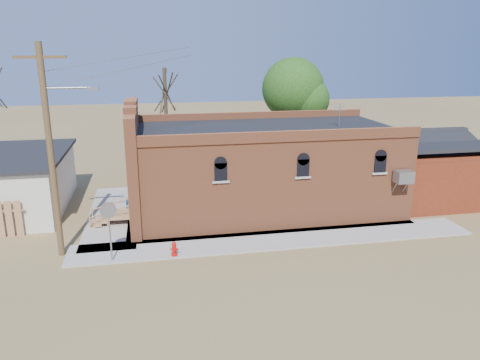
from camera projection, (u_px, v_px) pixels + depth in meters
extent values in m
plane|color=brown|center=(250.00, 251.00, 20.88)|extent=(120.00, 120.00, 0.00)
cube|color=#9E9991|center=(277.00, 240.00, 22.00)|extent=(19.00, 2.20, 0.08)
cube|color=#9E9991|center=(114.00, 214.00, 25.38)|extent=(2.60, 10.00, 0.08)
cube|color=#AB5A34|center=(265.00, 170.00, 25.83)|extent=(14.00, 7.00, 4.50)
cube|color=black|center=(265.00, 129.00, 25.21)|extent=(13.80, 6.80, 0.12)
cube|color=#AB5A34|center=(135.00, 164.00, 24.37)|extent=(0.50, 7.40, 5.80)
cube|color=navy|center=(127.00, 148.00, 22.88)|extent=(0.08, 1.10, 1.56)
cube|color=gray|center=(404.00, 177.00, 23.13)|extent=(0.85, 0.65, 0.60)
cube|color=#622310|center=(420.00, 173.00, 27.76)|extent=(5.00, 6.00, 3.20)
cylinder|color=#4A361D|center=(51.00, 155.00, 19.28)|extent=(0.26, 0.26, 9.00)
cube|color=#4A361D|center=(40.00, 57.00, 18.22)|extent=(2.00, 0.12, 0.12)
cylinder|color=gray|center=(67.00, 88.00, 18.71)|extent=(1.80, 0.08, 0.08)
cube|color=gray|center=(93.00, 89.00, 18.91)|extent=(0.45, 0.22, 0.14)
cylinder|color=#443927|center=(167.00, 125.00, 31.59)|extent=(0.24, 0.24, 7.50)
cylinder|color=#443927|center=(292.00, 128.00, 33.88)|extent=(0.28, 0.28, 6.30)
sphere|color=#184313|center=(293.00, 89.00, 33.12)|extent=(4.40, 4.40, 4.40)
cylinder|color=red|center=(174.00, 255.00, 20.23)|extent=(0.29, 0.29, 0.05)
cylinder|color=red|center=(174.00, 249.00, 20.16)|extent=(0.20, 0.20, 0.49)
sphere|color=red|center=(174.00, 244.00, 20.09)|extent=(0.19, 0.19, 0.19)
cylinder|color=red|center=(174.00, 250.00, 20.04)|extent=(0.09, 0.11, 0.09)
cylinder|color=red|center=(171.00, 249.00, 20.14)|extent=(0.11, 0.09, 0.09)
cylinder|color=red|center=(177.00, 249.00, 20.18)|extent=(0.11, 0.09, 0.09)
cylinder|color=gray|center=(110.00, 235.00, 19.44)|extent=(0.08, 0.08, 2.35)
cylinder|color=gray|center=(108.00, 211.00, 19.13)|extent=(0.71, 0.07, 0.70)
cylinder|color=#B8100A|center=(108.00, 210.00, 19.17)|extent=(0.71, 0.07, 0.70)
cylinder|color=#1C498E|center=(132.00, 206.00, 25.14)|extent=(0.63, 0.63, 0.89)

